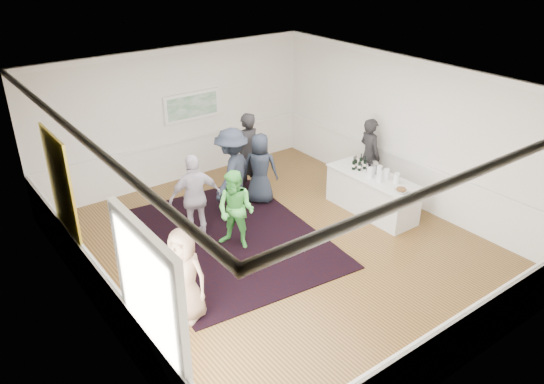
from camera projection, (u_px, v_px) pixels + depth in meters
floor at (280, 248)px, 10.23m from camera, size 8.00×8.00×0.00m
ceiling at (281, 85)px, 8.80m from camera, size 7.00×8.00×0.02m
wall_left at (88, 232)px, 7.64m from camera, size 0.02×8.00×3.20m
wall_right at (409, 132)px, 11.39m from camera, size 0.02×8.00×3.20m
wall_back at (176, 116)px, 12.39m from camera, size 7.00×0.02×3.20m
wall_front at (474, 278)px, 6.64m from camera, size 7.00×0.02×3.20m
wainscoting at (280, 225)px, 10.01m from camera, size 7.00×8.00×1.00m
mirror at (61, 187)px, 8.51m from camera, size 0.05×1.25×1.85m
doorway at (150, 308)px, 6.39m from camera, size 0.10×1.78×2.56m
landscape_painting at (192, 106)px, 12.48m from camera, size 1.44×0.06×0.66m
area_rug at (229, 238)px, 10.52m from camera, size 3.76×4.69×0.02m
serving_table at (372, 194)px, 11.35m from camera, size 0.81×2.12×0.86m
bartender at (369, 155)px, 12.13m from camera, size 0.50×0.69×1.75m
guest_tan at (184, 275)px, 8.07m from camera, size 0.83×0.92×1.59m
guest_green at (236, 210)px, 9.95m from camera, size 0.90×0.96×1.57m
guest_lilac at (195, 197)px, 10.22m from camera, size 1.10×0.65×1.76m
guest_dark_a at (232, 173)px, 11.00m from camera, size 1.45×1.29×1.95m
guest_dark_b at (247, 154)px, 12.00m from camera, size 0.74×0.53×1.92m
guest_navy at (260, 169)px, 11.64m from camera, size 0.91×0.91×1.60m
wine_bottles at (359, 162)px, 11.43m from camera, size 0.33×0.22×0.31m
juice_pitchers at (382, 174)px, 10.95m from camera, size 0.35×0.64×0.24m
ice_bucket at (372, 168)px, 11.23m from camera, size 0.26×0.26×0.25m
nut_bowl at (401, 190)px, 10.46m from camera, size 0.28×0.28×0.08m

